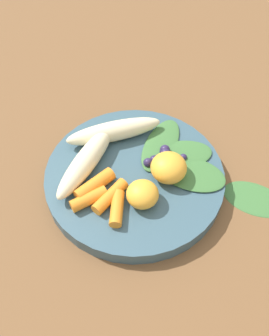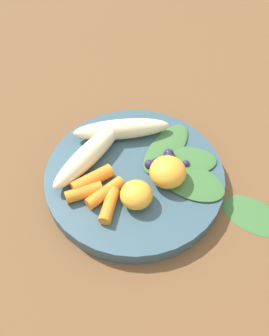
# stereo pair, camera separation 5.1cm
# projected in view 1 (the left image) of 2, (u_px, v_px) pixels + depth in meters

# --- Properties ---
(ground_plane) EXTENTS (2.40, 2.40, 0.00)m
(ground_plane) POSITION_uv_depth(u_px,v_px,m) (134.00, 182.00, 0.54)
(ground_plane) COLOR brown
(bowl) EXTENTS (0.26, 0.26, 0.02)m
(bowl) POSITION_uv_depth(u_px,v_px,m) (134.00, 177.00, 0.53)
(bowl) COLOR #385666
(bowl) RESTS_ON ground_plane
(banana_peeled_left) EXTENTS (0.10, 0.14, 0.03)m
(banana_peeled_left) POSITION_uv_depth(u_px,v_px,m) (87.00, 160.00, 0.51)
(banana_peeled_left) COLOR beige
(banana_peeled_left) RESTS_ON bowl
(banana_peeled_right) EXTENTS (0.07, 0.15, 0.03)m
(banana_peeled_right) POSITION_uv_depth(u_px,v_px,m) (114.00, 131.00, 0.55)
(banana_peeled_right) COLOR beige
(banana_peeled_right) RESTS_ON bowl
(orange_segment_near) EXTENTS (0.05, 0.05, 0.04)m
(orange_segment_near) POSITION_uv_depth(u_px,v_px,m) (169.00, 168.00, 0.50)
(orange_segment_near) COLOR #F4A833
(orange_segment_near) RESTS_ON bowl
(orange_segment_far) EXTENTS (0.04, 0.04, 0.03)m
(orange_segment_far) POSITION_uv_depth(u_px,v_px,m) (142.00, 194.00, 0.48)
(orange_segment_far) COLOR #F4A833
(orange_segment_far) RESTS_ON bowl
(carrot_front) EXTENTS (0.03, 0.06, 0.02)m
(carrot_front) POSITION_uv_depth(u_px,v_px,m) (95.00, 185.00, 0.50)
(carrot_front) COLOR orange
(carrot_front) RESTS_ON bowl
(carrot_mid_left) EXTENTS (0.02, 0.05, 0.02)m
(carrot_mid_left) POSITION_uv_depth(u_px,v_px,m) (89.00, 199.00, 0.48)
(carrot_mid_left) COLOR orange
(carrot_mid_left) RESTS_ON bowl
(carrot_mid_right) EXTENTS (0.03, 0.06, 0.02)m
(carrot_mid_right) POSITION_uv_depth(u_px,v_px,m) (110.00, 196.00, 0.49)
(carrot_mid_right) COLOR orange
(carrot_mid_right) RESTS_ON bowl
(carrot_rear) EXTENTS (0.05, 0.04, 0.02)m
(carrot_rear) POSITION_uv_depth(u_px,v_px,m) (117.00, 208.00, 0.47)
(carrot_rear) COLOR orange
(carrot_rear) RESTS_ON bowl
(blueberry_pile) EXTENTS (0.04, 0.06, 0.01)m
(blueberry_pile) POSITION_uv_depth(u_px,v_px,m) (163.00, 158.00, 0.53)
(blueberry_pile) COLOR #2D234C
(blueberry_pile) RESTS_ON bowl
(kale_leaf_left) EXTENTS (0.11, 0.11, 0.00)m
(kale_leaf_left) POSITION_uv_depth(u_px,v_px,m) (191.00, 173.00, 0.52)
(kale_leaf_left) COLOR #3D7038
(kale_leaf_left) RESTS_ON bowl
(kale_leaf_right) EXTENTS (0.09, 0.12, 0.00)m
(kale_leaf_right) POSITION_uv_depth(u_px,v_px,m) (178.00, 155.00, 0.54)
(kale_leaf_right) COLOR #3D7038
(kale_leaf_right) RESTS_ON bowl
(kale_leaf_rear) EXTENTS (0.10, 0.12, 0.00)m
(kale_leaf_rear) POSITION_uv_depth(u_px,v_px,m) (161.00, 144.00, 0.55)
(kale_leaf_rear) COLOR #3D7038
(kale_leaf_rear) RESTS_ON bowl
(kale_leaf_stray) EXTENTS (0.11, 0.10, 0.01)m
(kale_leaf_stray) POSITION_uv_depth(u_px,v_px,m) (255.00, 198.00, 0.52)
(kale_leaf_stray) COLOR #3D7038
(kale_leaf_stray) RESTS_ON ground_plane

